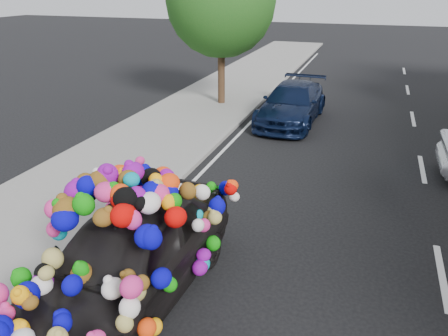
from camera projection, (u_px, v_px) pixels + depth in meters
name	position (u px, v px, depth m)	size (l,w,h in m)	color
ground	(243.00, 240.00, 8.65)	(100.00, 100.00, 0.00)	black
sidewalk	(62.00, 204.00, 9.92)	(4.00, 60.00, 0.12)	gray
kerb	(138.00, 218.00, 9.33)	(0.15, 60.00, 0.13)	gray
lane_markings	(442.00, 276.00, 7.57)	(6.00, 50.00, 0.01)	silver
tree_near_sidewalk	(221.00, 1.00, 16.46)	(4.20, 4.20, 6.13)	#332114
plush_art_car	(127.00, 236.00, 6.63)	(2.47, 4.93, 2.22)	black
navy_sedan	(292.00, 103.00, 15.69)	(1.90, 4.68, 1.36)	black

